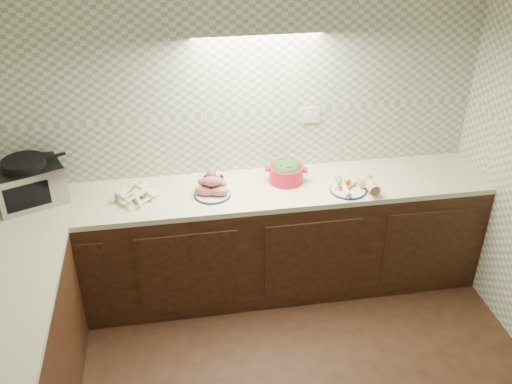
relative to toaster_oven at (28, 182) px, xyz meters
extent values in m
cube|color=gray|center=(1.48, 0.18, 0.25)|extent=(3.60, 0.05, 2.60)
cube|color=beige|center=(2.03, 0.20, 0.27)|extent=(0.13, 0.01, 0.12)
cube|color=black|center=(1.48, -0.09, -0.62)|extent=(3.60, 0.60, 0.86)
cube|color=beige|center=(1.48, -0.09, -0.17)|extent=(3.60, 0.60, 0.04)
cube|color=black|center=(0.00, 0.01, -0.01)|extent=(0.54, 0.48, 0.27)
cube|color=#9A9A9E|center=(0.06, -0.16, -0.01)|extent=(0.42, 0.17, 0.27)
cube|color=black|center=(0.06, -0.16, -0.01)|extent=(0.27, 0.11, 0.18)
cylinder|color=black|center=(0.00, 0.01, 0.14)|extent=(0.38, 0.38, 0.05)
cone|color=beige|center=(0.71, -0.17, -0.12)|extent=(0.22, 0.18, 0.05)
cone|color=beige|center=(0.63, -0.12, -0.13)|extent=(0.10, 0.20, 0.05)
cone|color=beige|center=(0.70, -0.06, -0.13)|extent=(0.08, 0.22, 0.05)
cone|color=beige|center=(0.68, -0.10, -0.13)|extent=(0.08, 0.18, 0.04)
cone|color=beige|center=(0.80, -0.18, -0.13)|extent=(0.06, 0.24, 0.05)
cone|color=beige|center=(0.84, -0.18, -0.12)|extent=(0.13, 0.18, 0.05)
cone|color=beige|center=(0.75, -0.18, -0.12)|extent=(0.06, 0.20, 0.05)
cone|color=beige|center=(0.70, 0.00, -0.13)|extent=(0.05, 0.24, 0.04)
cone|color=beige|center=(0.84, -0.14, -0.10)|extent=(0.14, 0.19, 0.05)
cone|color=beige|center=(0.60, -0.07, -0.10)|extent=(0.09, 0.20, 0.04)
cone|color=beige|center=(0.84, -0.04, -0.10)|extent=(0.08, 0.22, 0.05)
cone|color=beige|center=(0.60, -0.12, -0.10)|extent=(0.15, 0.18, 0.05)
cylinder|color=#151D3E|center=(1.25, -0.14, -0.14)|extent=(0.26, 0.26, 0.01)
cylinder|color=silver|center=(1.25, -0.14, -0.14)|extent=(0.25, 0.25, 0.02)
ellipsoid|color=#A25E55|center=(1.19, -0.15, -0.10)|extent=(0.15, 0.10, 0.07)
ellipsoid|color=#A25E55|center=(1.29, -0.17, -0.10)|extent=(0.15, 0.10, 0.07)
ellipsoid|color=#A25E55|center=(1.26, -0.09, -0.10)|extent=(0.15, 0.10, 0.07)
ellipsoid|color=#A25E55|center=(1.22, -0.10, -0.06)|extent=(0.15, 0.10, 0.07)
ellipsoid|color=#A25E55|center=(1.29, -0.11, -0.06)|extent=(0.15, 0.10, 0.07)
ellipsoid|color=#A25E55|center=(1.25, -0.15, -0.03)|extent=(0.15, 0.10, 0.07)
cylinder|color=black|center=(1.27, 0.03, -0.12)|extent=(0.15, 0.15, 0.05)
sphere|color=maroon|center=(1.26, 0.03, -0.07)|extent=(0.08, 0.08, 0.08)
sphere|color=silver|center=(1.30, 0.04, -0.09)|extent=(0.05, 0.05, 0.05)
cylinder|color=red|center=(1.81, -0.02, -0.09)|extent=(0.30, 0.30, 0.13)
cube|color=red|center=(1.67, 0.01, -0.05)|extent=(0.04, 0.06, 0.02)
cube|color=red|center=(1.94, -0.06, -0.05)|extent=(0.04, 0.06, 0.02)
ellipsoid|color=#2E6E2C|center=(1.81, -0.02, -0.04)|extent=(0.22, 0.22, 0.12)
cylinder|color=#151D3E|center=(2.22, -0.24, -0.14)|extent=(0.26, 0.26, 0.01)
cylinder|color=silver|center=(2.22, -0.24, -0.14)|extent=(0.25, 0.25, 0.02)
cone|color=orange|center=(2.20, -0.23, -0.12)|extent=(0.11, 0.14, 0.03)
cone|color=orange|center=(2.17, -0.23, -0.12)|extent=(0.15, 0.09, 0.03)
cone|color=orange|center=(2.19, -0.20, -0.12)|extent=(0.11, 0.14, 0.03)
cone|color=orange|center=(2.22, -0.22, -0.10)|extent=(0.15, 0.09, 0.03)
cylinder|color=silver|center=(2.18, -0.28, -0.11)|extent=(0.05, 0.17, 0.04)
cylinder|color=#3D7430|center=(2.17, -0.15, -0.11)|extent=(0.05, 0.11, 0.05)
camera|label=1|loc=(0.98, -3.60, 1.93)|focal=40.00mm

